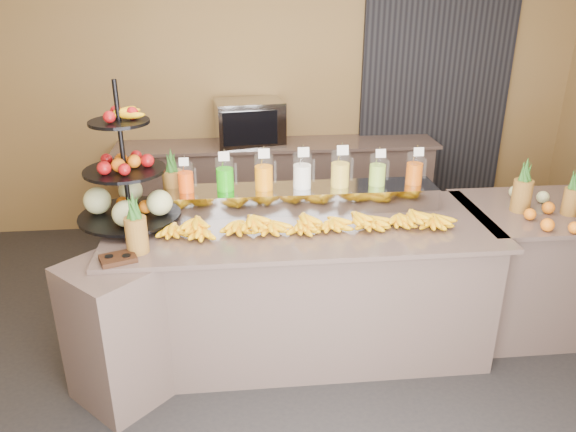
{
  "coord_description": "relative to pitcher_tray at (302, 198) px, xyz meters",
  "views": [
    {
      "loc": [
        -0.43,
        -2.99,
        2.4
      ],
      "look_at": [
        -0.09,
        0.3,
        0.99
      ],
      "focal_mm": 35.0,
      "sensor_mm": 36.0,
      "label": 1
    }
  ],
  "objects": [
    {
      "name": "ground",
      "position": [
        -0.03,
        -0.58,
        -1.01
      ],
      "size": [
        6.0,
        6.0,
        0.0
      ],
      "primitive_type": "plane",
      "color": "black",
      "rests_on": "ground"
    },
    {
      "name": "room_envelope",
      "position": [
        0.16,
        0.21,
        0.87
      ],
      "size": [
        6.04,
        5.02,
        2.82
      ],
      "color": "olive",
      "rests_on": "ground"
    },
    {
      "name": "buffet_counter",
      "position": [
        -0.15,
        -0.32,
        -0.54
      ],
      "size": [
        2.75,
        1.25,
        0.93
      ],
      "color": "gray",
      "rests_on": "ground"
    },
    {
      "name": "right_counter",
      "position": [
        1.67,
        -0.18,
        -0.54
      ],
      "size": [
        1.08,
        0.88,
        0.93
      ],
      "color": "gray",
      "rests_on": "ground"
    },
    {
      "name": "back_ledge",
      "position": [
        -0.03,
        1.67,
        -0.54
      ],
      "size": [
        3.1,
        0.55,
        0.93
      ],
      "color": "gray",
      "rests_on": "ground"
    },
    {
      "name": "pitcher_tray",
      "position": [
        0.0,
        0.0,
        0.0
      ],
      "size": [
        1.85,
        0.3,
        0.15
      ],
      "primitive_type": "cube",
      "color": "gray",
      "rests_on": "buffet_counter"
    },
    {
      "name": "juice_pitcher_orange_a",
      "position": [
        -0.78,
        -0.0,
        0.16
      ],
      "size": [
        0.11,
        0.11,
        0.26
      ],
      "color": "silver",
      "rests_on": "pitcher_tray"
    },
    {
      "name": "juice_pitcher_green",
      "position": [
        -0.52,
        -0.0,
        0.17
      ],
      "size": [
        0.12,
        0.13,
        0.29
      ],
      "color": "silver",
      "rests_on": "pitcher_tray"
    },
    {
      "name": "juice_pitcher_orange_b",
      "position": [
        -0.26,
        -0.0,
        0.18
      ],
      "size": [
        0.13,
        0.13,
        0.31
      ],
      "color": "silver",
      "rests_on": "pitcher_tray"
    },
    {
      "name": "juice_pitcher_milk",
      "position": [
        -0.0,
        -0.0,
        0.18
      ],
      "size": [
        0.13,
        0.13,
        0.31
      ],
      "color": "silver",
      "rests_on": "pitcher_tray"
    },
    {
      "name": "juice_pitcher_lemon",
      "position": [
        0.26,
        -0.0,
        0.18
      ],
      "size": [
        0.13,
        0.14,
        0.32
      ],
      "color": "silver",
      "rests_on": "pitcher_tray"
    },
    {
      "name": "juice_pitcher_lime",
      "position": [
        0.52,
        -0.0,
        0.17
      ],
      "size": [
        0.12,
        0.12,
        0.28
      ],
      "color": "silver",
      "rests_on": "pitcher_tray"
    },
    {
      "name": "juice_pitcher_orange_c",
      "position": [
        0.78,
        -0.0,
        0.17
      ],
      "size": [
        0.12,
        0.12,
        0.28
      ],
      "color": "silver",
      "rests_on": "pitcher_tray"
    },
    {
      "name": "banana_heap",
      "position": [
        -0.03,
        -0.35,
        -0.01
      ],
      "size": [
        1.85,
        0.17,
        0.15
      ],
      "color": "#EFAA0B",
      "rests_on": "buffet_counter"
    },
    {
      "name": "fruit_stand",
      "position": [
        -1.09,
        -0.14,
        0.16
      ],
      "size": [
        0.79,
        0.79,
        0.92
      ],
      "rotation": [
        0.0,
        0.0,
        0.23
      ],
      "color": "black",
      "rests_on": "buffet_counter"
    },
    {
      "name": "condiment_caddy",
      "position": [
        -1.13,
        -0.68,
        -0.06
      ],
      "size": [
        0.23,
        0.2,
        0.03
      ],
      "primitive_type": "cube",
      "rotation": [
        0.0,
        0.0,
        0.37
      ],
      "color": "black",
      "rests_on": "buffet_counter"
    },
    {
      "name": "pineapple_left_a",
      "position": [
        -1.03,
        -0.58,
        0.06
      ],
      "size": [
        0.13,
        0.13,
        0.38
      ],
      "rotation": [
        0.0,
        0.0,
        0.02
      ],
      "color": "brown",
      "rests_on": "buffet_counter"
    },
    {
      "name": "pineapple_left_b",
      "position": [
        -0.88,
        0.13,
        0.08
      ],
      "size": [
        0.14,
        0.14,
        0.42
      ],
      "rotation": [
        0.0,
        0.0,
        -0.03
      ],
      "color": "brown",
      "rests_on": "buffet_counter"
    },
    {
      "name": "right_fruit_pile",
      "position": [
        1.61,
        -0.34,
        -0.0
      ],
      "size": [
        0.42,
        0.4,
        0.22
      ],
      "color": "brown",
      "rests_on": "right_counter"
    },
    {
      "name": "oven_warmer",
      "position": [
        -0.3,
        1.67,
        0.13
      ],
      "size": [
        0.67,
        0.51,
        0.42
      ],
      "primitive_type": "cube",
      "rotation": [
        0.0,
        0.0,
        0.12
      ],
      "color": "gray",
      "rests_on": "back_ledge"
    }
  ]
}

